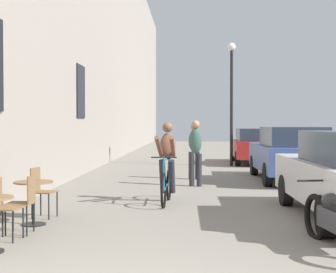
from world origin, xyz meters
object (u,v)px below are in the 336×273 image
pedestrian_mid (194,148)px  cyclist_on_bicycle (167,164)px  cafe_table_mid (33,193)px  cafe_chair_mid_toward_street (25,200)px  cafe_chair_near_toward_street (2,204)px  parked_car_second (290,153)px  pedestrian_near (196,149)px  parked_car_third (254,145)px  cafe_chair_mid_toward_wall (41,189)px  street_lamp (232,88)px

pedestrian_mid → cyclist_on_bicycle: bearing=-98.0°
cafe_table_mid → cafe_chair_mid_toward_street: cafe_chair_mid_toward_street is taller
cafe_chair_near_toward_street → pedestrian_mid: pedestrian_mid is taller
parked_car_second → cafe_table_mid: bearing=-130.1°
pedestrian_near → parked_car_third: 8.12m
parked_car_second → cyclist_on_bicycle: bearing=-129.6°
cafe_chair_near_toward_street → cafe_table_mid: 1.06m
pedestrian_mid → parked_car_second: bearing=-6.1°
cafe_chair_near_toward_street → cyclist_on_bicycle: cyclist_on_bicycle is taller
cafe_chair_mid_toward_wall → pedestrian_mid: pedestrian_mid is taller
cafe_chair_mid_toward_street → pedestrian_near: size_ratio=0.50×
cafe_table_mid → pedestrian_near: 5.87m
cafe_chair_mid_toward_street → parked_car_second: bearing=52.9°
pedestrian_mid → parked_car_second: size_ratio=0.38×
cafe_chair_near_toward_street → pedestrian_near: size_ratio=0.50×
pedestrian_near → parked_car_second: 3.11m
cafe_chair_mid_toward_street → cyclist_on_bicycle: (2.02, 3.07, 0.29)m
cafe_chair_near_toward_street → cyclist_on_bicycle: (2.21, 3.47, 0.29)m
pedestrian_mid → parked_car_third: pedestrian_mid is taller
cafe_table_mid → cafe_chair_mid_toward_street: 0.66m
cafe_chair_mid_toward_wall → pedestrian_near: 5.36m
pedestrian_mid → pedestrian_near: bearing=-89.4°
cafe_chair_mid_toward_street → cafe_chair_mid_toward_wall: bearing=96.6°
cafe_table_mid → cafe_chair_near_toward_street: bearing=-96.0°
cafe_table_mid → parked_car_second: bearing=49.9°
parked_car_second → parked_car_third: 6.33m
cafe_table_mid → street_lamp: size_ratio=0.15×
pedestrian_near → street_lamp: (1.51, 6.49, 2.11)m
cafe_chair_near_toward_street → pedestrian_mid: 8.41m
cafe_table_mid → cafe_chair_mid_toward_wall: (-0.07, 0.64, -0.00)m
cafe_chair_near_toward_street → cafe_chair_mid_toward_street: size_ratio=1.00×
cafe_chair_mid_toward_wall → street_lamp: 12.13m
cyclist_on_bicycle → parked_car_third: bearing=72.9°
cafe_chair_near_toward_street → cafe_chair_mid_toward_street: (0.19, 0.40, 0.00)m
pedestrian_mid → street_lamp: bearing=72.4°
parked_car_third → parked_car_second: bearing=-88.2°
pedestrian_near → parked_car_second: size_ratio=0.39×
cafe_chair_near_toward_street → parked_car_second: bearing=53.5°
cafe_chair_mid_toward_wall → street_lamp: (4.33, 11.03, 2.59)m
cyclist_on_bicycle → parked_car_second: 5.37m
cafe_chair_mid_toward_wall → cyclist_on_bicycle: bearing=39.2°
cafe_chair_mid_toward_street → cafe_chair_mid_toward_wall: 1.30m
cafe_chair_near_toward_street → cafe_chair_mid_toward_wall: (0.04, 1.70, 0.00)m
cafe_chair_mid_toward_street → street_lamp: 13.27m
cafe_chair_near_toward_street → cafe_table_mid: size_ratio=1.24×
cyclist_on_bicycle → pedestrian_near: 2.84m
cafe_table_mid → street_lamp: (4.25, 11.67, 2.59)m
parked_car_third → cafe_table_mid: bearing=-112.5°
cyclist_on_bicycle → pedestrian_near: (0.64, 2.76, 0.19)m
cafe_chair_near_toward_street → cafe_chair_mid_toward_wall: size_ratio=1.00×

